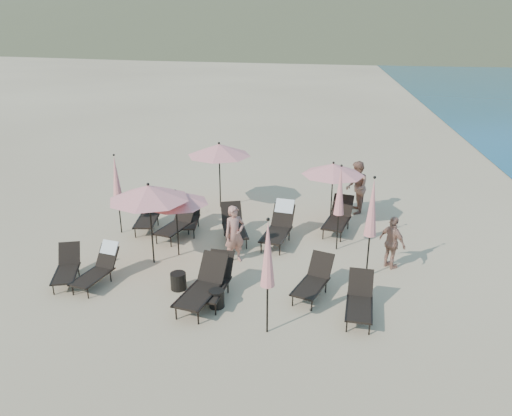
# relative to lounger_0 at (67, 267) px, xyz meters

# --- Properties ---
(ground) EXTENTS (800.00, 800.00, 0.00)m
(ground) POSITION_rel_lounger_0_xyz_m (4.93, -0.26, -0.40)
(ground) COLOR #D6BA8C
(ground) RESTS_ON ground
(lounger_0) EXTENTS (0.97, 1.59, 0.86)m
(lounger_0) POSITION_rel_lounger_0_xyz_m (0.00, 0.00, 0.00)
(lounger_0) COLOR black
(lounger_0) RESTS_ON ground
(lounger_1) EXTENTS (0.90, 1.63, 0.96)m
(lounger_1) POSITION_rel_lounger_0_xyz_m (0.88, 0.03, 0.06)
(lounger_1) COLOR black
(lounger_1) RESTS_ON ground
(lounger_2) EXTENTS (0.81, 1.75, 0.97)m
(lounger_2) POSITION_rel_lounger_0_xyz_m (4.06, -0.31, 0.05)
(lounger_2) COLOR black
(lounger_2) RESTS_ON ground
(lounger_3) EXTENTS (1.09, 1.93, 1.05)m
(lounger_3) POSITION_rel_lounger_0_xyz_m (3.84, -0.65, 0.09)
(lounger_3) COLOR black
(lounger_3) RESTS_ON ground
(lounger_4) EXTENTS (1.10, 1.69, 0.91)m
(lounger_4) POSITION_rel_lounger_0_xyz_m (6.50, 0.13, 0.02)
(lounger_4) COLOR black
(lounger_4) RESTS_ON ground
(lounger_5) EXTENTS (0.73, 1.62, 0.90)m
(lounger_5) POSITION_rel_lounger_0_xyz_m (7.59, -0.71, 0.02)
(lounger_5) COLOR black
(lounger_5) RESTS_ON ground
(lounger_6) EXTENTS (0.83, 1.74, 0.96)m
(lounger_6) POSITION_rel_lounger_0_xyz_m (0.93, 3.78, 0.05)
(lounger_6) COLOR black
(lounger_6) RESTS_ON ground
(lounger_7) EXTENTS (1.09, 1.79, 0.97)m
(lounger_7) POSITION_rel_lounger_0_xyz_m (2.07, 3.27, 0.05)
(lounger_7) COLOR black
(lounger_7) RESTS_ON ground
(lounger_8) EXTENTS (0.78, 1.69, 0.94)m
(lounger_8) POSITION_rel_lounger_0_xyz_m (2.32, 3.87, 0.04)
(lounger_8) COLOR black
(lounger_8) RESTS_ON ground
(lounger_9) EXTENTS (1.16, 1.87, 1.01)m
(lounger_9) POSITION_rel_lounger_0_xyz_m (3.92, 3.30, 0.07)
(lounger_9) COLOR black
(lounger_9) RESTS_ON ground
(lounger_10) EXTENTS (1.01, 1.97, 1.17)m
(lounger_10) POSITION_rel_lounger_0_xyz_m (5.36, 3.27, 0.16)
(lounger_10) COLOR black
(lounger_10) RESTS_ON ground
(lounger_11) EXTENTS (1.11, 1.91, 1.04)m
(lounger_11) POSITION_rel_lounger_0_xyz_m (7.21, 4.37, 0.08)
(lounger_11) COLOR black
(lounger_11) RESTS_ON ground
(umbrella_open_0) EXTENTS (2.23, 2.23, 2.40)m
(umbrella_open_0) POSITION_rel_lounger_0_xyz_m (1.92, 1.35, 1.72)
(umbrella_open_0) COLOR black
(umbrella_open_0) RESTS_ON ground
(umbrella_open_1) EXTENTS (1.90, 1.90, 2.05)m
(umbrella_open_1) POSITION_rel_lounger_0_xyz_m (2.49, 1.92, 1.41)
(umbrella_open_1) COLOR black
(umbrella_open_1) RESTS_ON ground
(umbrella_open_2) EXTENTS (2.30, 2.30, 2.47)m
(umbrella_open_2) POSITION_rel_lounger_0_xyz_m (2.92, 6.11, 1.79)
(umbrella_open_2) COLOR black
(umbrella_open_2) RESTS_ON ground
(umbrella_open_3) EXTENTS (2.07, 2.07, 2.23)m
(umbrella_open_3) POSITION_rel_lounger_0_xyz_m (6.97, 4.86, 1.57)
(umbrella_open_3) COLOR black
(umbrella_open_3) RESTS_ON ground
(umbrella_closed_0) EXTENTS (0.32, 0.32, 2.75)m
(umbrella_closed_0) POSITION_rel_lounger_0_xyz_m (5.52, -1.64, 1.51)
(umbrella_closed_0) COLOR black
(umbrella_closed_0) RESTS_ON ground
(umbrella_closed_1) EXTENTS (0.31, 0.31, 2.67)m
(umbrella_closed_1) POSITION_rel_lounger_0_xyz_m (7.14, 2.93, 1.46)
(umbrella_closed_1) COLOR black
(umbrella_closed_1) RESTS_ON ground
(umbrella_closed_2) EXTENTS (0.31, 0.31, 2.65)m
(umbrella_closed_2) POSITION_rel_lounger_0_xyz_m (0.16, 3.32, 1.44)
(umbrella_closed_2) COLOR black
(umbrella_closed_2) RESTS_ON ground
(umbrella_closed_3) EXTENTS (0.33, 0.33, 2.85)m
(umbrella_closed_3) POSITION_rel_lounger_0_xyz_m (7.91, 1.28, 1.58)
(umbrella_closed_3) COLOR black
(umbrella_closed_3) RESTS_ON ground
(side_table_0) EXTENTS (0.41, 0.41, 0.45)m
(side_table_0) POSITION_rel_lounger_0_xyz_m (3.04, -0.03, -0.18)
(side_table_0) COLOR black
(side_table_0) RESTS_ON ground
(side_table_1) EXTENTS (0.37, 0.37, 0.44)m
(side_table_1) POSITION_rel_lounger_0_xyz_m (4.19, -0.75, -0.18)
(side_table_1) COLOR black
(side_table_1) RESTS_ON ground
(beachgoer_a) EXTENTS (0.73, 0.68, 1.68)m
(beachgoer_a) POSITION_rel_lounger_0_xyz_m (4.21, 1.74, 0.44)
(beachgoer_a) COLOR #B87564
(beachgoer_a) RESTS_ON ground
(beachgoer_b) EXTENTS (0.76, 0.95, 1.89)m
(beachgoer_b) POSITION_rel_lounger_0_xyz_m (7.87, 6.20, 0.55)
(beachgoer_b) COLOR #95624D
(beachgoer_b) RESTS_ON ground
(beachgoer_c) EXTENTS (0.87, 0.92, 1.53)m
(beachgoer_c) POSITION_rel_lounger_0_xyz_m (8.61, 1.91, 0.36)
(beachgoer_c) COLOR #AE7962
(beachgoer_c) RESTS_ON ground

